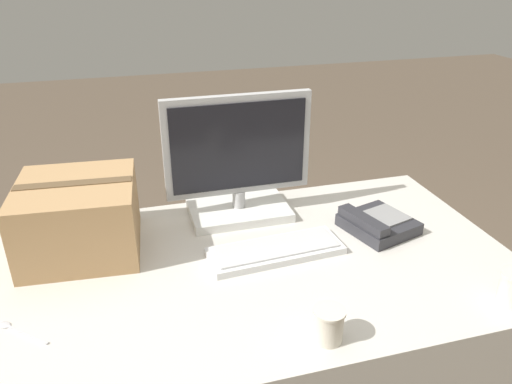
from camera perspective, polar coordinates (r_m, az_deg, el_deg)
The scene contains 7 objects.
office_desk at distance 1.73m, azimuth -3.98°, elevation -18.94°, with size 1.80×0.90×0.74m.
monitor at distance 1.69m, azimuth -2.03°, elevation 2.98°, with size 0.50×0.22×0.43m.
keyboard at distance 1.54m, azimuth 2.25°, elevation -6.67°, with size 0.42×0.17×0.03m.
desk_phone at distance 1.71m, azimuth 13.64°, elevation -3.50°, with size 0.25×0.26×0.07m.
paper_cup_left at distance 1.23m, azimuth 8.29°, elevation -14.77°, with size 0.08×0.08×0.09m.
spoon at distance 1.40m, azimuth -25.74°, elevation -14.00°, with size 0.13×0.12×0.00m.
cardboard_box at distance 1.61m, azimuth -19.57°, elevation -2.72°, with size 0.37×0.37×0.23m.
Camera 1 is at (-0.22, -1.20, 1.59)m, focal length 35.00 mm.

